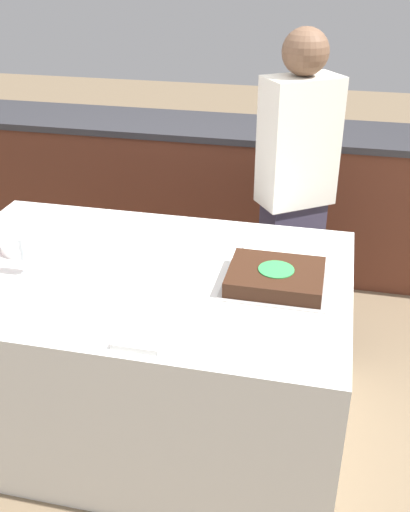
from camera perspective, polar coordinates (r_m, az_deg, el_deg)
The scene contains 9 objects.
ground_plane at distance 2.88m, azimuth -5.54°, elevation -14.81°, with size 14.00×14.00×0.00m, color #7A664C.
back_counter at distance 3.98m, azimuth 1.32°, elevation 6.05°, with size 4.40×0.58×0.92m.
dining_table at distance 2.64m, azimuth -5.93°, elevation -8.68°, with size 1.70×1.11×0.77m.
cake at distance 2.32m, azimuth 6.75°, elevation -2.01°, with size 0.40×0.34×0.07m.
plate_stack at distance 2.69m, azimuth -16.62°, elevation 1.02°, with size 0.21×0.21×0.04m.
wine_glass at distance 2.45m, azimuth -16.74°, elevation 0.57°, with size 0.06×0.06×0.16m.
side_plate_near_cake at distance 2.61m, azimuth 5.59°, elevation 0.95°, with size 0.18×0.18×0.00m.
utensil_pile at distance 2.01m, azimuth -6.32°, elevation -8.04°, with size 0.16×0.11×0.02m.
person_cutting_cake at distance 2.98m, azimuth 8.55°, elevation 5.99°, with size 0.40×0.36×1.62m.
Camera 1 is at (0.73, -1.99, 1.96)m, focal length 42.00 mm.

